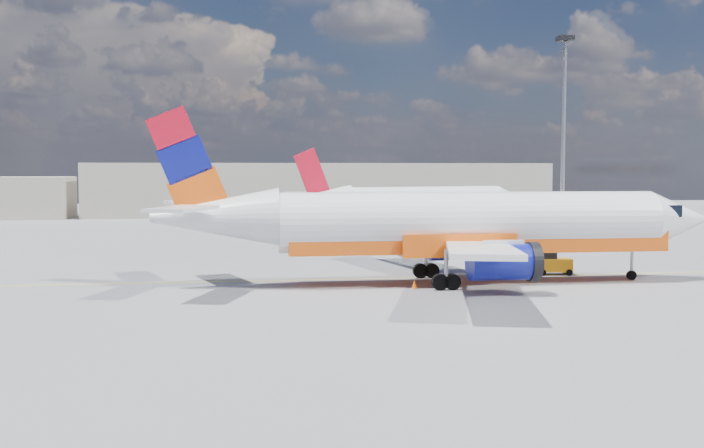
{
  "coord_description": "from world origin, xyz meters",
  "views": [
    {
      "loc": [
        -7.41,
        -46.69,
        7.08
      ],
      "look_at": [
        -0.19,
        3.95,
        3.5
      ],
      "focal_mm": 40.0,
      "sensor_mm": 36.0,
      "label": 1
    }
  ],
  "objects": [
    {
      "name": "terminal_main",
      "position": [
        5.0,
        75.0,
        4.0
      ],
      "size": [
        70.0,
        14.0,
        8.0
      ],
      "primitive_type": "cube",
      "color": "beige",
      "rests_on": "ground"
    },
    {
      "name": "main_jet",
      "position": [
        5.51,
        0.19,
        3.62
      ],
      "size": [
        35.81,
        28.36,
        10.87
      ],
      "rotation": [
        0.0,
        0.0,
        -0.01
      ],
      "color": "white",
      "rests_on": "ground"
    },
    {
      "name": "taxi_line",
      "position": [
        0.0,
        3.0,
        0.01
      ],
      "size": [
        70.0,
        0.15,
        0.01
      ],
      "primitive_type": "cube",
      "color": "yellow",
      "rests_on": "ground"
    },
    {
      "name": "traffic_cone",
      "position": [
        2.7,
        -1.83,
        0.27
      ],
      "size": [
        0.4,
        0.4,
        0.55
      ],
      "color": "white",
      "rests_on": "ground"
    },
    {
      "name": "floodlight_mast",
      "position": [
        27.79,
        35.64,
        12.93
      ],
      "size": [
        1.57,
        1.57,
        21.57
      ],
      "color": "#92929A",
      "rests_on": "ground"
    },
    {
      "name": "second_jet",
      "position": [
        14.14,
        46.32,
        3.18
      ],
      "size": [
        31.47,
        23.97,
        9.53
      ],
      "rotation": [
        0.0,
        0.0,
        0.29
      ],
      "color": "white",
      "rests_on": "ground"
    },
    {
      "name": "gse_tug",
      "position": [
        13.34,
        3.22,
        0.77
      ],
      "size": [
        2.44,
        1.72,
        1.62
      ],
      "rotation": [
        0.0,
        0.0,
        -0.15
      ],
      "color": "black",
      "rests_on": "ground"
    },
    {
      "name": "ground",
      "position": [
        0.0,
        0.0,
        0.0
      ],
      "size": [
        240.0,
        240.0,
        0.0
      ],
      "primitive_type": "plane",
      "color": "slate",
      "rests_on": "ground"
    }
  ]
}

